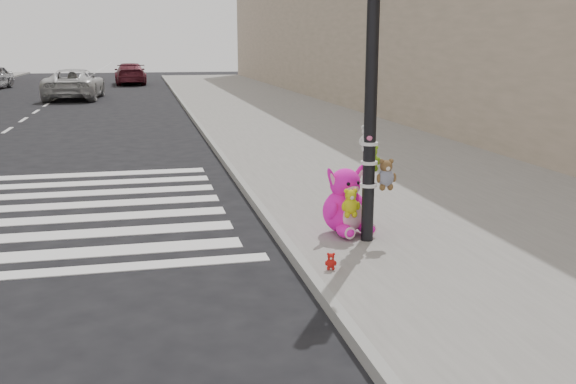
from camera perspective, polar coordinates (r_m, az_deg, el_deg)
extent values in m
plane|color=black|center=(6.54, -9.74, -11.47)|extent=(120.00, 120.00, 0.00)
cube|color=slate|center=(17.00, 5.35, 4.07)|extent=(7.00, 80.00, 0.14)
cube|color=gray|center=(16.27, -6.31, 3.65)|extent=(0.12, 80.00, 0.15)
cylinder|color=black|center=(8.28, 7.40, 9.09)|extent=(0.16, 0.16, 4.00)
cylinder|color=white|center=(8.46, 7.16, 0.61)|extent=(0.22, 0.22, 0.04)
cylinder|color=white|center=(8.40, 7.21, 2.61)|extent=(0.22, 0.22, 0.04)
cylinder|color=white|center=(8.36, 7.26, 4.30)|extent=(0.22, 0.22, 0.04)
ellipsoid|color=#FF15C0|center=(8.62, 5.10, -3.65)|extent=(0.29, 0.37, 0.18)
ellipsoid|color=#FF15C0|center=(8.81, 6.95, -3.32)|extent=(0.29, 0.37, 0.18)
ellipsoid|color=#FF15C0|center=(8.87, 5.06, -1.70)|extent=(0.74, 0.68, 0.62)
ellipsoid|color=#F9BFD1|center=(8.71, 5.84, -2.12)|extent=(0.36, 0.22, 0.40)
sphere|color=#FF15C0|center=(8.78, 5.11, 0.74)|extent=(0.53, 0.53, 0.42)
ellipsoid|color=#FF15C0|center=(8.68, 4.00, 1.00)|extent=(0.30, 0.17, 0.42)
ellipsoid|color=#FF15C0|center=(8.89, 6.06, 1.25)|extent=(0.30, 0.17, 0.42)
imported|color=silver|center=(34.33, -18.45, 9.09)|extent=(2.79, 5.54, 1.50)
imported|color=maroon|center=(46.01, -13.86, 10.17)|extent=(2.26, 5.10, 1.45)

